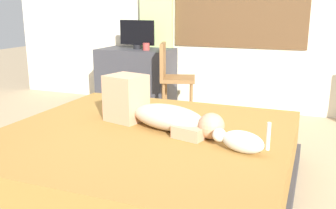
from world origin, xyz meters
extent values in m
plane|color=tan|center=(0.00, 0.00, 0.00)|extent=(16.00, 16.00, 0.00)
cube|color=#38383D|center=(-0.12, -0.04, 0.07)|extent=(1.99, 1.89, 0.14)
cube|color=olive|center=(-0.12, -0.04, 0.28)|extent=(1.94, 1.84, 0.28)
ellipsoid|color=#CCB299|center=(0.01, 0.07, 0.51)|extent=(0.61, 0.39, 0.17)
sphere|color=tan|center=(0.34, -0.02, 0.51)|extent=(0.17, 0.17, 0.17)
cube|color=tan|center=(-0.35, 0.16, 0.59)|extent=(0.31, 0.30, 0.34)
cube|color=tan|center=(0.23, 0.01, 0.46)|extent=(0.26, 0.32, 0.08)
ellipsoid|color=silver|center=(0.58, -0.18, 0.49)|extent=(0.28, 0.17, 0.13)
sphere|color=silver|center=(0.43, -0.14, 0.50)|extent=(0.08, 0.08, 0.08)
cylinder|color=silver|center=(0.72, -0.22, 0.55)|extent=(0.03, 0.03, 0.16)
cube|color=#38383D|center=(-1.18, 2.00, 0.37)|extent=(0.90, 0.56, 0.74)
cylinder|color=black|center=(-1.16, 2.00, 0.77)|extent=(0.10, 0.10, 0.05)
cube|color=black|center=(-1.16, 2.00, 0.94)|extent=(0.48, 0.09, 0.30)
cylinder|color=#B23D38|center=(-1.00, 1.92, 0.78)|extent=(0.08, 0.08, 0.08)
cylinder|color=brown|center=(-0.40, 1.88, 0.22)|extent=(0.04, 0.04, 0.44)
cylinder|color=brown|center=(-0.31, 1.59, 0.22)|extent=(0.04, 0.04, 0.44)
cylinder|color=brown|center=(-0.69, 1.79, 0.22)|extent=(0.04, 0.04, 0.44)
cylinder|color=brown|center=(-0.60, 1.50, 0.22)|extent=(0.04, 0.04, 0.44)
cube|color=brown|center=(-0.50, 1.69, 0.46)|extent=(0.48, 0.48, 0.04)
cube|color=brown|center=(-0.67, 1.64, 0.67)|extent=(0.15, 0.37, 0.38)
cube|color=#ADCC75|center=(-1.02, 2.28, 1.23)|extent=(0.44, 0.06, 2.45)
camera|label=1|loc=(0.93, -2.27, 1.24)|focal=40.63mm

